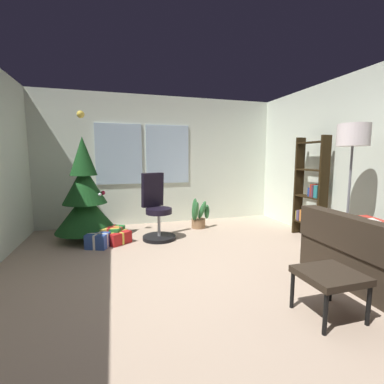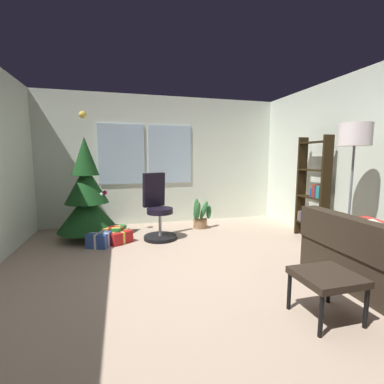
{
  "view_description": "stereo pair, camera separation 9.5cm",
  "coord_description": "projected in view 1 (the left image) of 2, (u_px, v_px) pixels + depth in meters",
  "views": [
    {
      "loc": [
        -0.99,
        -2.67,
        1.39
      ],
      "look_at": [
        0.08,
        0.98,
        0.9
      ],
      "focal_mm": 25.08,
      "sensor_mm": 36.0,
      "label": 1
    },
    {
      "loc": [
        -0.9,
        -2.7,
        1.39
      ],
      "look_at": [
        0.08,
        0.98,
        0.9
      ],
      "focal_mm": 25.08,
      "sensor_mm": 36.0,
      "label": 2
    }
  ],
  "objects": [
    {
      "name": "footstool",
      "position": [
        330.0,
        278.0,
        2.33
      ],
      "size": [
        0.5,
        0.46,
        0.41
      ],
      "color": "#2C231A",
      "rests_on": "ground_plane"
    },
    {
      "name": "gift_box_red",
      "position": [
        118.0,
        237.0,
        4.36
      ],
      "size": [
        0.46,
        0.44,
        0.2
      ],
      "color": "red",
      "rests_on": "ground_plane"
    },
    {
      "name": "gift_box_gold",
      "position": [
        109.0,
        235.0,
        4.4
      ],
      "size": [
        0.33,
        0.2,
        0.26
      ],
      "color": "gold",
      "rests_on": "ground_plane"
    },
    {
      "name": "office_chair",
      "position": [
        157.0,
        213.0,
        4.57
      ],
      "size": [
        0.56,
        0.58,
        1.13
      ],
      "color": "black",
      "rests_on": "ground_plane"
    },
    {
      "name": "bookshelf",
      "position": [
        310.0,
        194.0,
        4.6
      ],
      "size": [
        0.18,
        0.64,
        1.74
      ],
      "color": "black",
      "rests_on": "ground_plane"
    },
    {
      "name": "ground_plane",
      "position": [
        209.0,
        287.0,
        3.0
      ],
      "size": [
        4.94,
        5.87,
        0.1
      ],
      "primitive_type": "cube",
      "color": "tan"
    },
    {
      "name": "potted_plant",
      "position": [
        199.0,
        217.0,
        5.26
      ],
      "size": [
        0.43,
        0.4,
        0.62
      ],
      "color": "#8D6746",
      "rests_on": "ground_plane"
    },
    {
      "name": "gift_box_blue",
      "position": [
        98.0,
        241.0,
        4.15
      ],
      "size": [
        0.39,
        0.37,
        0.23
      ],
      "color": "#2D4C99",
      "rests_on": "ground_plane"
    },
    {
      "name": "holiday_tree",
      "position": [
        85.0,
        198.0,
        4.47
      ],
      "size": [
        0.99,
        0.99,
        2.14
      ],
      "color": "#4C331E",
      "rests_on": "ground_plane"
    },
    {
      "name": "wall_back_with_windows",
      "position": [
        161.0,
        160.0,
        5.66
      ],
      "size": [
        4.94,
        0.12,
        2.64
      ],
      "color": "silver",
      "rests_on": "ground_plane"
    },
    {
      "name": "floor_lamp",
      "position": [
        353.0,
        144.0,
        3.43
      ],
      "size": [
        0.39,
        0.39,
        1.81
      ],
      "color": "slate",
      "rests_on": "ground_plane"
    },
    {
      "name": "gift_box_green",
      "position": [
        112.0,
        234.0,
        4.46
      ],
      "size": [
        0.45,
        0.43,
        0.25
      ],
      "color": "#1E722D",
      "rests_on": "ground_plane"
    }
  ]
}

